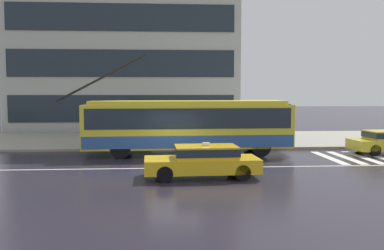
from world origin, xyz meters
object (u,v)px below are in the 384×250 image
object	(u,v)px
trolleybus	(188,125)
pedestrian_approaching_curb	(240,130)
taxi_oncoming_near	(203,160)
bus_shelter	(143,112)
pedestrian_at_shelter	(105,119)

from	to	relation	value
trolleybus	pedestrian_approaching_curb	world-z (taller)	trolleybus
pedestrian_approaching_curb	taxi_oncoming_near	bearing A→B (deg)	-109.18
trolleybus	bus_shelter	size ratio (longest dim) A/B	3.21
trolleybus	pedestrian_approaching_curb	xyz separation A→B (m)	(3.36, 2.81, -0.51)
taxi_oncoming_near	bus_shelter	distance (m)	10.54
trolleybus	bus_shelter	xyz separation A→B (m)	(-2.63, 3.85, 0.52)
trolleybus	pedestrian_at_shelter	size ratio (longest dim) A/B	6.29
taxi_oncoming_near	bus_shelter	world-z (taller)	bus_shelter
trolleybus	pedestrian_at_shelter	bearing A→B (deg)	144.41
bus_shelter	pedestrian_at_shelter	xyz separation A→B (m)	(-2.27, -0.34, -0.40)
taxi_oncoming_near	pedestrian_at_shelter	size ratio (longest dim) A/B	2.31
taxi_oncoming_near	pedestrian_approaching_curb	world-z (taller)	pedestrian_approaching_curb
trolleybus	bus_shelter	distance (m)	4.69
taxi_oncoming_near	bus_shelter	xyz separation A→B (m)	(-2.85, 10.04, 1.42)
bus_shelter	pedestrian_approaching_curb	world-z (taller)	bus_shelter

